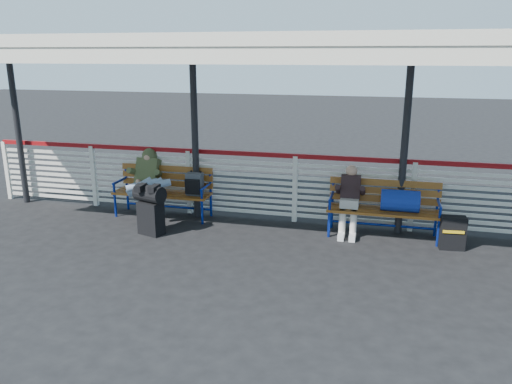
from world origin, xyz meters
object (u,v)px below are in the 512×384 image
(bench_left, at_px, (171,186))
(suitcase_side, at_px, (452,233))
(bench_right, at_px, (392,202))
(companion_person, at_px, (350,199))
(traveler_man, at_px, (147,182))
(luggage_stack, at_px, (150,208))

(bench_left, distance_m, suitcase_side, 4.87)
(bench_right, distance_m, companion_person, 0.68)
(bench_left, xyz_separation_m, suitcase_side, (4.84, -0.43, -0.32))
(traveler_man, bearing_deg, bench_right, 2.95)
(bench_right, bearing_deg, suitcase_side, -18.23)
(bench_right, height_order, companion_person, companion_person)
(luggage_stack, relative_size, suitcase_side, 1.62)
(bench_left, bearing_deg, companion_person, -2.29)
(traveler_man, distance_m, companion_person, 3.55)
(bench_left, relative_size, traveler_man, 1.18)
(luggage_stack, xyz_separation_m, traveler_man, (-0.35, 0.63, 0.26))
(suitcase_side, bearing_deg, companion_person, 164.40)
(bench_left, distance_m, companion_person, 3.24)
(luggage_stack, xyz_separation_m, bench_left, (-0.05, 0.97, 0.12))
(luggage_stack, bearing_deg, bench_right, 29.77)
(bench_right, relative_size, traveler_man, 1.18)
(bench_left, height_order, suitcase_side, bench_left)
(luggage_stack, height_order, suitcase_side, luggage_stack)
(luggage_stack, height_order, bench_right, bench_right)
(traveler_man, bearing_deg, bench_left, 48.46)
(bench_right, bearing_deg, companion_person, -179.58)
(bench_left, relative_size, suitcase_side, 3.46)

